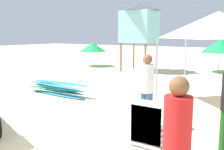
{
  "coord_description": "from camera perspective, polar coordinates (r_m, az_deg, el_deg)",
  "views": [
    {
      "loc": [
        3.68,
        -3.22,
        2.17
      ],
      "look_at": [
        -0.25,
        2.86,
        1.01
      ],
      "focal_mm": 41.14,
      "sensor_mm": 36.0,
      "label": 1
    }
  ],
  "objects": [
    {
      "name": "lifeguard_tower",
      "position": [
        15.18,
        6.14,
        11.46
      ],
      "size": [
        1.98,
        1.98,
        3.93
      ],
      "color": "olive",
      "rests_on": "ground"
    },
    {
      "name": "lifeguard_near_center",
      "position": [
        3.09,
        14.22,
        -13.65
      ],
      "size": [
        0.32,
        0.32,
        1.72
      ],
      "color": "#194C19",
      "rests_on": "ground"
    },
    {
      "name": "beach_umbrella_far",
      "position": [
        15.83,
        22.88,
        5.96
      ],
      "size": [
        2.11,
        2.11,
        1.87
      ],
      "color": "beige",
      "rests_on": "ground"
    },
    {
      "name": "stacked_plastic_chairs",
      "position": [
        4.11,
        8.18,
        -11.98
      ],
      "size": [
        0.48,
        0.48,
        1.2
      ],
      "color": "white",
      "rests_on": "ground"
    },
    {
      "name": "ground",
      "position": [
        5.35,
        -15.05,
        -15.18
      ],
      "size": [
        80.0,
        80.0,
        0.0
      ],
      "primitive_type": "plane",
      "color": "beige"
    },
    {
      "name": "beach_umbrella_mid",
      "position": [
        17.58,
        -4.27,
        6.25
      ],
      "size": [
        1.83,
        1.83,
        1.63
      ],
      "color": "beige",
      "rests_on": "ground"
    },
    {
      "name": "lifeguard_near_right",
      "position": [
        5.99,
        7.76,
        -2.38
      ],
      "size": [
        0.32,
        0.32,
        1.72
      ],
      "color": "#33598C",
      "rests_on": "ground"
    },
    {
      "name": "surfboard_pile",
      "position": [
        9.46,
        -12.18,
        -2.89
      ],
      "size": [
        2.77,
        0.67,
        0.48
      ],
      "color": "#268CCC",
      "rests_on": "ground"
    },
    {
      "name": "popup_canopy",
      "position": [
        8.47,
        22.48,
        10.22
      ],
      "size": [
        2.76,
        2.76,
        2.85
      ],
      "color": "#B2B2B7",
      "rests_on": "ground"
    }
  ]
}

